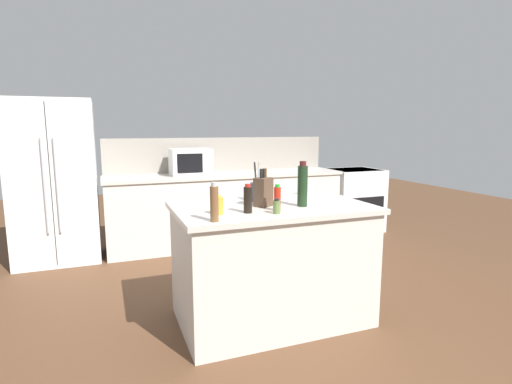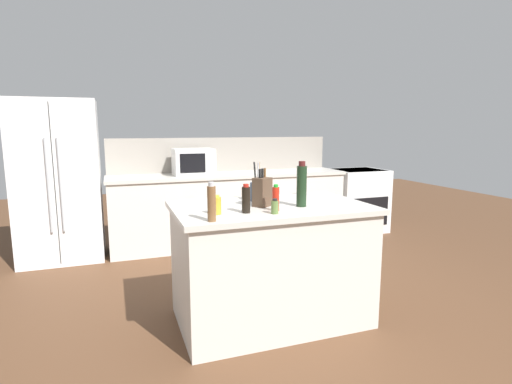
# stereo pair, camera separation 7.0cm
# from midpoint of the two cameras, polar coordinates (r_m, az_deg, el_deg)

# --- Properties ---
(ground_plane) EXTENTS (14.00, 14.00, 0.00)m
(ground_plane) POSITION_cam_midpoint_polar(r_m,az_deg,el_deg) (3.41, 1.59, -17.58)
(ground_plane) COLOR brown
(back_counter_run) EXTENTS (3.11, 0.66, 0.94)m
(back_counter_run) POSITION_cam_midpoint_polar(r_m,az_deg,el_deg) (5.33, -4.47, -2.35)
(back_counter_run) COLOR beige
(back_counter_run) RESTS_ON ground_plane
(wall_backsplash) EXTENTS (3.07, 0.03, 0.46)m
(wall_backsplash) POSITION_cam_midpoint_polar(r_m,az_deg,el_deg) (5.54, -5.49, 5.37)
(wall_backsplash) COLOR gray
(wall_backsplash) RESTS_ON back_counter_run
(kitchen_island) EXTENTS (1.51, 0.93, 0.94)m
(kitchen_island) POSITION_cam_midpoint_polar(r_m,az_deg,el_deg) (3.22, 1.62, -10.06)
(kitchen_island) COLOR beige
(kitchen_island) RESTS_ON ground_plane
(refrigerator) EXTENTS (0.90, 0.75, 1.85)m
(refrigerator) POSITION_cam_midpoint_polar(r_m,az_deg,el_deg) (5.13, -27.18, 1.34)
(refrigerator) COLOR white
(refrigerator) RESTS_ON ground_plane
(range_oven) EXTENTS (0.76, 0.65, 0.92)m
(range_oven) POSITION_cam_midpoint_polar(r_m,az_deg,el_deg) (6.17, 13.39, -1.02)
(range_oven) COLOR white
(range_oven) RESTS_ON ground_plane
(microwave) EXTENTS (0.50, 0.39, 0.33)m
(microwave) POSITION_cam_midpoint_polar(r_m,az_deg,el_deg) (5.12, -9.73, 4.26)
(microwave) COLOR white
(microwave) RESTS_ON back_counter_run
(knife_block) EXTENTS (0.16, 0.15, 0.29)m
(knife_block) POSITION_cam_midpoint_polar(r_m,az_deg,el_deg) (3.04, 0.39, 0.05)
(knife_block) COLOR #4C3828
(knife_block) RESTS_ON kitchen_island
(utensil_crock) EXTENTS (0.12, 0.12, 0.32)m
(utensil_crock) POSITION_cam_midpoint_polar(r_m,az_deg,el_deg) (3.27, -0.39, 0.16)
(utensil_crock) COLOR #333D4C
(utensil_crock) RESTS_ON kitchen_island
(spice_jar_oregano) EXTENTS (0.05, 0.05, 0.11)m
(spice_jar_oregano) POSITION_cam_midpoint_polar(r_m,az_deg,el_deg) (2.79, 2.26, -2.11)
(spice_jar_oregano) COLOR #567038
(spice_jar_oregano) RESTS_ON kitchen_island
(pepper_grinder) EXTENTS (0.06, 0.06, 0.26)m
(pepper_grinder) POSITION_cam_midpoint_polar(r_m,az_deg,el_deg) (2.56, -6.76, -1.59)
(pepper_grinder) COLOR brown
(pepper_grinder) RESTS_ON kitchen_island
(hot_sauce_bottle) EXTENTS (0.05, 0.05, 0.19)m
(hot_sauce_bottle) POSITION_cam_midpoint_polar(r_m,az_deg,el_deg) (2.88, 2.37, -0.91)
(hot_sauce_bottle) COLOR red
(hot_sauce_bottle) RESTS_ON kitchen_island
(wine_bottle) EXTENTS (0.08, 0.08, 0.35)m
(wine_bottle) POSITION_cam_midpoint_polar(r_m,az_deg,el_deg) (3.05, 6.01, 0.98)
(wine_bottle) COLOR black
(wine_bottle) RESTS_ON kitchen_island
(honey_jar) EXTENTS (0.07, 0.07, 0.13)m
(honey_jar) POSITION_cam_midpoint_polar(r_m,az_deg,el_deg) (2.78, -6.15, -1.92)
(honey_jar) COLOR gold
(honey_jar) RESTS_ON kitchen_island
(vinegar_bottle) EXTENTS (0.06, 0.06, 0.24)m
(vinegar_bottle) POSITION_cam_midpoint_polar(r_m,az_deg,el_deg) (3.61, 6.12, 1.44)
(vinegar_bottle) COLOR maroon
(vinegar_bottle) RESTS_ON kitchen_island
(soy_sauce_bottle) EXTENTS (0.06, 0.06, 0.21)m
(soy_sauce_bottle) POSITION_cam_midpoint_polar(r_m,az_deg,el_deg) (2.81, -1.89, -1.05)
(soy_sauce_bottle) COLOR black
(soy_sauce_bottle) RESTS_ON kitchen_island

